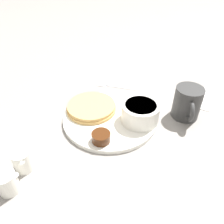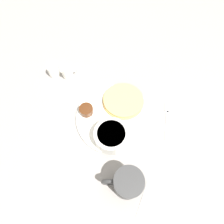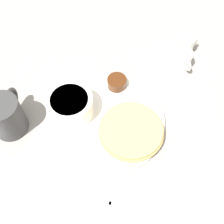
{
  "view_description": "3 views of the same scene",
  "coord_description": "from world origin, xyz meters",
  "px_view_note": "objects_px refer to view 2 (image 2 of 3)",
  "views": [
    {
      "loc": [
        -0.39,
        -0.28,
        0.41
      ],
      "look_at": [
        0.01,
        -0.0,
        0.02
      ],
      "focal_mm": 35.0,
      "sensor_mm": 36.0,
      "label": 1
    },
    {
      "loc": [
        0.13,
        -0.24,
        0.54
      ],
      "look_at": [
        -0.01,
        -0.0,
        0.03
      ],
      "focal_mm": 28.0,
      "sensor_mm": 36.0,
      "label": 2
    },
    {
      "loc": [
        0.25,
        0.2,
        0.58
      ],
      "look_at": [
        -0.01,
        0.01,
        0.04
      ],
      "focal_mm": 45.0,
      "sensor_mm": 36.0,
      "label": 3
    }
  ],
  "objects_px": {
    "plate": "(115,117)",
    "creamer_pitcher_near": "(67,72)",
    "coffee_mug": "(127,183)",
    "creamer_pitcher_far": "(53,70)",
    "fork": "(167,116)",
    "bowl": "(111,136)"
  },
  "relations": [
    {
      "from": "plate",
      "to": "fork",
      "type": "bearing_deg",
      "value": 33.65
    },
    {
      "from": "creamer_pitcher_near",
      "to": "fork",
      "type": "xyz_separation_m",
      "value": [
        0.4,
        0.04,
        -0.02
      ]
    },
    {
      "from": "bowl",
      "to": "coffee_mug",
      "type": "bearing_deg",
      "value": -41.1
    },
    {
      "from": "fork",
      "to": "coffee_mug",
      "type": "bearing_deg",
      "value": -92.78
    },
    {
      "from": "bowl",
      "to": "coffee_mug",
      "type": "height_order",
      "value": "coffee_mug"
    },
    {
      "from": "coffee_mug",
      "to": "creamer_pitcher_far",
      "type": "xyz_separation_m",
      "value": [
        -0.44,
        0.21,
        -0.02
      ]
    },
    {
      "from": "bowl",
      "to": "creamer_pitcher_far",
      "type": "bearing_deg",
      "value": 161.11
    },
    {
      "from": "coffee_mug",
      "to": "creamer_pitcher_far",
      "type": "distance_m",
      "value": 0.49
    },
    {
      "from": "creamer_pitcher_near",
      "to": "creamer_pitcher_far",
      "type": "relative_size",
      "value": 1.01
    },
    {
      "from": "creamer_pitcher_far",
      "to": "plate",
      "type": "bearing_deg",
      "value": -7.01
    },
    {
      "from": "plate",
      "to": "fork",
      "type": "xyz_separation_m",
      "value": [
        0.15,
        0.1,
        -0.0
      ]
    },
    {
      "from": "plate",
      "to": "creamer_pitcher_near",
      "type": "xyz_separation_m",
      "value": [
        -0.25,
        0.06,
        0.02
      ]
    },
    {
      "from": "plate",
      "to": "bowl",
      "type": "bearing_deg",
      "value": -67.27
    },
    {
      "from": "creamer_pitcher_near",
      "to": "plate",
      "type": "bearing_deg",
      "value": -13.08
    },
    {
      "from": "creamer_pitcher_near",
      "to": "creamer_pitcher_far",
      "type": "bearing_deg",
      "value": -158.67
    },
    {
      "from": "creamer_pitcher_far",
      "to": "fork",
      "type": "bearing_deg",
      "value": 7.92
    },
    {
      "from": "plate",
      "to": "creamer_pitcher_far",
      "type": "distance_m",
      "value": 0.31
    },
    {
      "from": "coffee_mug",
      "to": "fork",
      "type": "height_order",
      "value": "coffee_mug"
    },
    {
      "from": "bowl",
      "to": "plate",
      "type": "bearing_deg",
      "value": 112.73
    },
    {
      "from": "coffee_mug",
      "to": "fork",
      "type": "xyz_separation_m",
      "value": [
        0.01,
        0.27,
        -0.04
      ]
    },
    {
      "from": "coffee_mug",
      "to": "creamer_pitcher_far",
      "type": "height_order",
      "value": "coffee_mug"
    },
    {
      "from": "plate",
      "to": "creamer_pitcher_near",
      "type": "relative_size",
      "value": 4.83
    }
  ]
}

